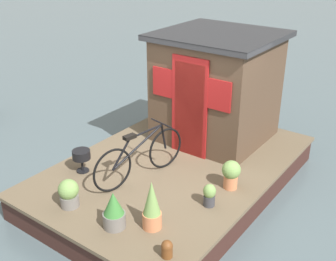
% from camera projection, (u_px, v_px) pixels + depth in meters
% --- Properties ---
extents(ground_plane, '(60.00, 60.00, 0.00)m').
position_uv_depth(ground_plane, '(175.00, 186.00, 7.54)').
color(ground_plane, '#4C5B60').
extents(houseboat_deck, '(4.91, 3.28, 0.48)m').
position_uv_depth(houseboat_deck, '(175.00, 174.00, 7.43)').
color(houseboat_deck, brown).
rests_on(houseboat_deck, ground_plane).
extents(houseboat_cabin, '(2.00, 2.10, 2.04)m').
position_uv_depth(houseboat_cabin, '(216.00, 87.00, 7.88)').
color(houseboat_cabin, '#4C3828').
rests_on(houseboat_cabin, houseboat_deck).
extents(bicycle, '(1.78, 0.53, 0.86)m').
position_uv_depth(bicycle, '(140.00, 157.00, 6.72)').
color(bicycle, black).
rests_on(bicycle, houseboat_deck).
extents(potted_plant_geranium, '(0.19, 0.19, 0.35)m').
position_uv_depth(potted_plant_geranium, '(209.00, 195.00, 6.11)').
color(potted_plant_geranium, '#38383D').
rests_on(potted_plant_geranium, houseboat_deck).
extents(potted_plant_ivy, '(0.30, 0.30, 0.47)m').
position_uv_depth(potted_plant_ivy, '(231.00, 173.00, 6.50)').
color(potted_plant_ivy, '#C6754C').
rests_on(potted_plant_ivy, houseboat_deck).
extents(potted_plant_thyme, '(0.27, 0.27, 0.72)m').
position_uv_depth(potted_plant_thyme, '(152.00, 206.00, 5.58)').
color(potted_plant_thyme, '#C6754C').
rests_on(potted_plant_thyme, houseboat_deck).
extents(potted_plant_fern, '(0.31, 0.31, 0.55)m').
position_uv_depth(potted_plant_fern, '(114.00, 211.00, 5.62)').
color(potted_plant_fern, slate).
rests_on(potted_plant_fern, houseboat_deck).
extents(potted_plant_lavender, '(0.30, 0.30, 0.43)m').
position_uv_depth(potted_plant_lavender, '(69.00, 193.00, 6.08)').
color(potted_plant_lavender, slate).
rests_on(potted_plant_lavender, houseboat_deck).
extents(charcoal_grill, '(0.30, 0.30, 0.39)m').
position_uv_depth(charcoal_grill, '(81.00, 156.00, 6.95)').
color(charcoal_grill, black).
rests_on(charcoal_grill, houseboat_deck).
extents(mooring_bollard, '(0.15, 0.15, 0.24)m').
position_uv_depth(mooring_bollard, '(167.00, 249.00, 5.15)').
color(mooring_bollard, brown).
rests_on(mooring_bollard, houseboat_deck).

